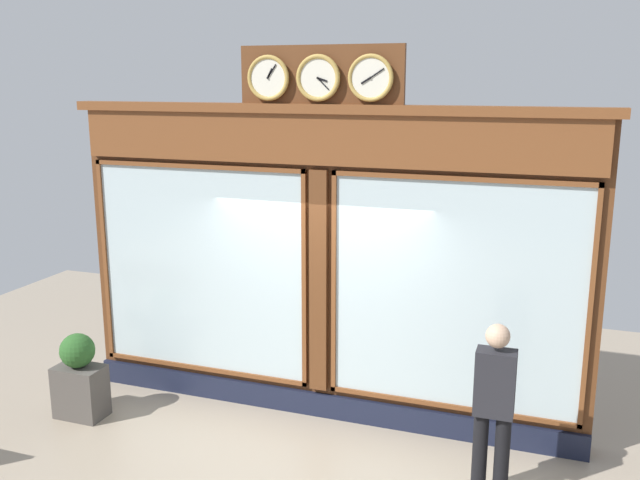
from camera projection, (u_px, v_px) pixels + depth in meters
The scene contains 4 objects.
shop_facade at pixel (324, 262), 7.83m from camera, with size 6.00×0.42×4.16m.
pedestrian at pixel (494, 403), 6.36m from camera, with size 0.36×0.23×1.69m.
planter_box at pixel (81, 391), 8.03m from camera, with size 0.56×0.36×0.61m, color #4C4742.
planter_shrub at pixel (77, 351), 7.91m from camera, with size 0.39×0.39×0.39m, color #285623.
Camera 1 is at (-2.50, 7.02, 3.81)m, focal length 39.15 mm.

